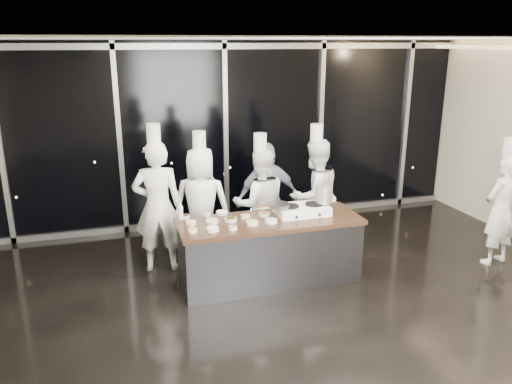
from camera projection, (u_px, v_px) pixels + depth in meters
ground at (292, 313)px, 6.09m from camera, size 9.00×9.00×0.00m
room_shell at (312, 130)px, 5.49m from camera, size 9.02×7.02×3.21m
window_wall at (225, 135)px, 8.77m from camera, size 8.90×0.11×3.20m
demo_counter at (270, 250)px, 6.78m from camera, size 2.46×0.86×0.90m
stove at (302, 210)px, 6.84m from camera, size 0.72×0.47×0.14m
frying_pan at (279, 205)px, 6.71m from camera, size 0.49×0.28×0.05m
stock_pot at (324, 194)px, 6.88m from camera, size 0.24×0.24×0.24m
prep_bowls at (231, 220)px, 6.55m from camera, size 1.41×0.73×0.05m
squeeze_bottle at (180, 211)px, 6.62m from camera, size 0.07×0.07×0.25m
chef_far_left at (158, 206)px, 7.01m from camera, size 0.75×0.55×2.12m
chef_left at (201, 204)px, 7.35m from camera, size 0.98×0.81×1.96m
chef_center at (260, 204)px, 7.45m from camera, size 0.88×0.72×1.92m
guest at (267, 199)px, 7.62m from camera, size 1.07×0.57×1.74m
chef_right at (314, 196)px, 7.68m from camera, size 1.01×0.88×2.01m
chef_side at (501, 209)px, 7.24m from camera, size 0.68×0.53×1.88m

